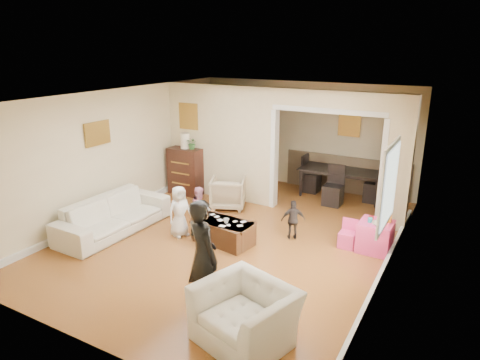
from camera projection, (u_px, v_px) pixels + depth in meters
The scene contains 27 objects.
floor at pixel (235, 236), 8.05m from camera, with size 7.00×7.00×0.00m, color #A7672B.
partition_left at pixel (221, 142), 9.80m from camera, with size 2.75×0.18×2.60m, color beige.
partition_right at pixel (397, 164), 8.02m from camera, with size 0.55×0.18×2.60m, color beige.
partition_header at pixel (329, 99), 8.31m from camera, with size 2.22×0.18×0.35m, color beige.
window_pane at pixel (390, 186), 5.99m from camera, with size 0.03×0.95×1.10m, color white.
framed_art_partition at pixel (189, 116), 9.93m from camera, with size 0.45×0.03×0.55m, color brown.
framed_art_sofa_wall at pixel (97, 133), 8.26m from camera, with size 0.03×0.55×0.40m, color brown.
framed_art_alcove at pixel (349, 123), 9.90m from camera, with size 0.45×0.03×0.55m, color brown.
sofa at pixel (114, 215), 8.16m from camera, with size 2.29×0.89×0.67m, color silver.
armchair_back at pixel (228, 193), 9.38m from camera, with size 0.72×0.74×0.68m, color tan.
armchair_front at pixel (245, 315), 5.10m from camera, with size 1.10×0.96×0.71m, color silver.
dresser at pixel (186, 171), 10.22m from camera, with size 0.81×0.46×1.11m, color #361910.
table_lamp at pixel (185, 141), 9.99m from camera, with size 0.22×0.22×0.36m, color beige.
potted_plant at pixel (192, 143), 9.91m from camera, with size 0.25×0.22×0.28m, color #3D7132.
coffee_table at pixel (223, 232), 7.75m from camera, with size 1.10×0.55×0.41m, color #3B2312.
coffee_cup at pixel (226, 221), 7.58m from camera, with size 0.10×0.10×0.09m, color silver.
play_table at pixel (375, 236), 7.42m from camera, with size 0.55×0.55×0.53m, color #F84192.
cereal_box at pixel (386, 213), 7.32m from camera, with size 0.20×0.07×0.30m, color yellow.
cyan_cup at pixel (370, 220), 7.33m from camera, with size 0.08×0.08×0.08m, color #24A0B6.
toy_block at pixel (371, 217), 7.48m from camera, with size 0.08×0.06×0.05m, color red.
play_bowl at pixel (378, 224), 7.20m from camera, with size 0.21×0.21×0.05m, color silver.
dining_table at pixel (342, 183), 10.06m from camera, with size 1.92×1.07×0.67m, color black.
adult_person at pixel (203, 256), 5.60m from camera, with size 0.58×0.38×1.58m, color black.
child_kneel_a at pixel (180, 211), 7.93m from camera, with size 0.48×0.31×0.97m, color white.
child_kneel_b at pixel (200, 208), 8.25m from camera, with size 0.42×0.32×0.86m, color pink.
child_toddler at pixel (293, 220), 7.84m from camera, with size 0.44×0.18×0.75m, color black.
craft_papers at pixel (224, 221), 7.67m from camera, with size 0.89×0.47×0.00m.
Camera 1 is at (3.66, -6.39, 3.44)m, focal length 32.06 mm.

